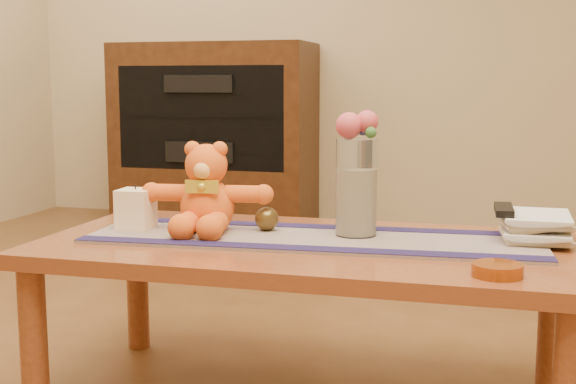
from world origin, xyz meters
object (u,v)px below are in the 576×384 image
(pillar_candle, at_px, (136,209))
(tv_remote, at_px, (504,210))
(amber_dish, at_px, (497,270))
(teddy_bear, at_px, (207,188))
(glass_vase, at_px, (356,187))
(book_bottom, at_px, (502,237))
(bronze_ball, at_px, (267,219))

(pillar_candle, bearing_deg, tv_remote, 7.18)
(tv_remote, relative_size, amber_dish, 1.45)
(tv_remote, bearing_deg, amber_dish, -94.38)
(teddy_bear, height_order, glass_vase, glass_vase)
(pillar_candle, relative_size, glass_vase, 0.43)
(book_bottom, bearing_deg, bronze_ball, -179.15)
(book_bottom, bearing_deg, amber_dish, -97.27)
(bronze_ball, distance_m, amber_dish, 0.70)
(book_bottom, relative_size, amber_dish, 2.03)
(tv_remote, height_order, amber_dish, tv_remote)
(glass_vase, bearing_deg, amber_dish, -41.22)
(bronze_ball, bearing_deg, teddy_bear, -169.05)
(pillar_candle, height_order, book_bottom, pillar_candle)
(teddy_bear, bearing_deg, book_bottom, -0.61)
(amber_dish, bearing_deg, pillar_candle, 165.40)
(teddy_bear, xyz_separation_m, pillar_candle, (-0.20, -0.03, -0.06))
(glass_vase, height_order, amber_dish, glass_vase)
(teddy_bear, relative_size, bronze_ball, 5.20)
(book_bottom, height_order, amber_dish, amber_dish)
(tv_remote, bearing_deg, teddy_bear, -175.91)
(glass_vase, xyz_separation_m, book_bottom, (0.38, 0.07, -0.13))
(pillar_candle, bearing_deg, bronze_ball, 10.15)
(glass_vase, relative_size, bronze_ball, 3.93)
(pillar_candle, relative_size, tv_remote, 0.69)
(teddy_bear, height_order, tv_remote, teddy_bear)
(teddy_bear, relative_size, amber_dish, 3.12)
(glass_vase, bearing_deg, pillar_candle, -173.79)
(pillar_candle, relative_size, book_bottom, 0.50)
(amber_dish, bearing_deg, book_bottom, 88.23)
(glass_vase, bearing_deg, bronze_ball, -179.62)
(teddy_bear, distance_m, amber_dish, 0.84)
(pillar_candle, bearing_deg, book_bottom, 7.75)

